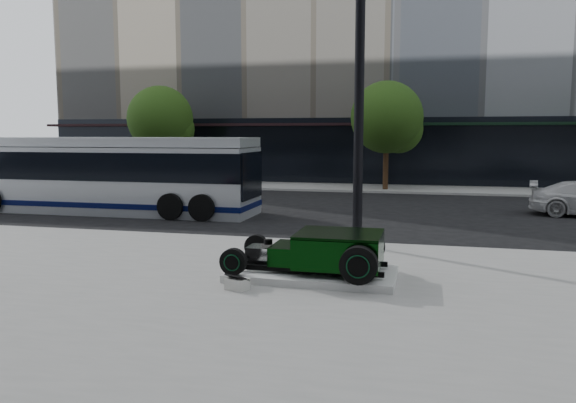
# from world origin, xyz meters

# --- Properties ---
(ground) EXTENTS (120.00, 120.00, 0.00)m
(ground) POSITION_xyz_m (0.00, 0.00, 0.00)
(ground) COLOR black
(ground) RESTS_ON ground
(sidewalk_near) EXTENTS (70.00, 17.00, 0.12)m
(sidewalk_near) POSITION_xyz_m (0.00, -10.50, 0.06)
(sidewalk_near) COLOR gray
(sidewalk_near) RESTS_ON ground
(sidewalk_far) EXTENTS (70.00, 4.00, 0.12)m
(sidewalk_far) POSITION_xyz_m (0.00, 14.00, 0.06)
(sidewalk_far) COLOR gray
(sidewalk_far) RESTS_ON ground
(street_trees) EXTENTS (29.80, 3.80, 5.70)m
(street_trees) POSITION_xyz_m (1.15, 13.07, 3.77)
(street_trees) COLOR black
(street_trees) RESTS_ON sidewalk_far
(display_plinth) EXTENTS (3.40, 1.80, 0.15)m
(display_plinth) POSITION_xyz_m (0.91, -6.04, 0.20)
(display_plinth) COLOR silver
(display_plinth) RESTS_ON sidewalk_near
(hot_rod) EXTENTS (3.22, 2.00, 0.81)m
(hot_rod) POSITION_xyz_m (1.25, -6.04, 0.70)
(hot_rod) COLOR black
(hot_rod) RESTS_ON display_plinth
(info_plaque) EXTENTS (0.48, 0.41, 0.31)m
(info_plaque) POSITION_xyz_m (-0.30, -7.28, 0.24)
(info_plaque) COLOR silver
(info_plaque) RESTS_ON sidewalk_near
(lamppost) EXTENTS (0.46, 0.46, 8.34)m
(lamppost) POSITION_xyz_m (1.40, -2.54, 3.98)
(lamppost) COLOR black
(lamppost) RESTS_ON sidewalk_near
(transit_bus) EXTENTS (12.12, 2.88, 2.92)m
(transit_bus) POSITION_xyz_m (-9.08, 2.38, 1.49)
(transit_bus) COLOR silver
(transit_bus) RESTS_ON ground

